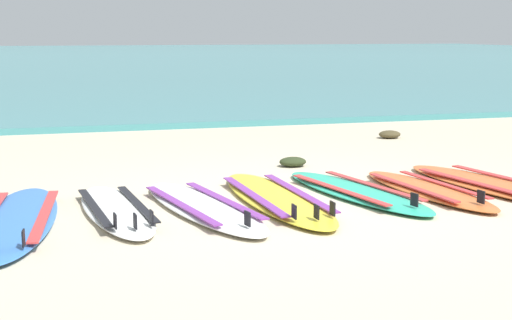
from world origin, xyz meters
TOP-DOWN VIEW (x-y plane):
  - ground_plane at (0.00, 0.00)m, footprint 80.00×80.00m
  - sea at (0.00, 35.13)m, footprint 80.00×60.00m
  - surfboard_0 at (-2.30, -0.13)m, footprint 0.82×2.43m
  - surfboard_1 at (-1.52, -0.00)m, footprint 0.67×2.01m
  - surfboard_2 at (-0.81, -0.09)m, footprint 0.96×2.25m
  - surfboard_3 at (-0.12, 0.05)m, footprint 0.69×2.36m
  - surfboard_4 at (0.67, 0.12)m, footprint 0.96×2.18m
  - surfboard_5 at (1.34, 0.00)m, footprint 0.70×1.98m
  - surfboard_6 at (2.06, -0.04)m, footprint 1.05×2.51m
  - seaweed_clump_near_shoreline at (0.58, 1.66)m, footprint 0.30×0.24m
  - seaweed_clump_mid_sand at (2.59, 3.38)m, footprint 0.31×0.25m

SIDE VIEW (x-z plane):
  - ground_plane at x=0.00m, z-range 0.00..0.00m
  - surfboard_2 at x=-0.81m, z-range -0.05..0.13m
  - surfboard_4 at x=0.67m, z-range -0.05..0.13m
  - surfboard_5 at x=1.34m, z-range -0.05..0.13m
  - surfboard_6 at x=2.06m, z-range -0.05..0.13m
  - surfboard_0 at x=-2.30m, z-range -0.05..0.13m
  - surfboard_3 at x=-0.12m, z-range -0.05..0.13m
  - surfboard_1 at x=-1.52m, z-range -0.05..0.13m
  - sea at x=0.00m, z-range 0.00..0.10m
  - seaweed_clump_near_shoreline at x=0.58m, z-range 0.00..0.11m
  - seaweed_clump_mid_sand at x=2.59m, z-range 0.00..0.11m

